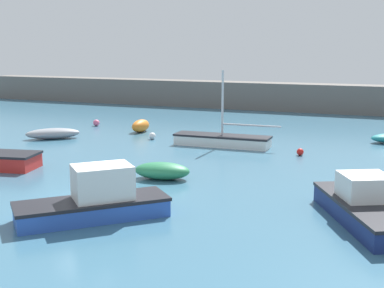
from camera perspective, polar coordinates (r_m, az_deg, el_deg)
name	(u,v)px	position (r m, az deg, el deg)	size (l,w,h in m)	color
ground_plane	(94,205)	(21.52, -10.38, -6.46)	(120.00, 120.00, 0.20)	#38667F
harbor_breakwater	(281,97)	(51.35, 9.44, 5.01)	(65.76, 2.48, 2.56)	#66605B
open_tender_yellow	(53,134)	(36.44, -14.62, 1.09)	(3.50, 3.12, 0.70)	gray
rowboat_blue_near	(162,171)	(24.78, -3.21, -2.87)	(2.80, 1.80, 0.78)	#287A4C
fishing_dinghy_green	(141,126)	(38.20, -5.50, 1.95)	(0.95, 2.07, 0.88)	orange
sailboat_twin_hulled	(222,140)	(32.76, 3.25, 0.44)	(6.59, 1.68, 4.63)	white
cabin_cruiser_white	(96,200)	(19.48, -10.19, -5.86)	(5.11, 5.10, 1.92)	#2D56B7
motorboat_grey_hull	(368,207)	(19.83, 18.26, -6.37)	(4.56, 6.14, 1.62)	navy
mooring_buoy_white	(152,136)	(35.20, -4.26, 0.87)	(0.45, 0.45, 0.45)	white
mooring_buoy_pink	(96,123)	(41.49, -10.17, 2.24)	(0.49, 0.49, 0.49)	#EA668C
mooring_buoy_red	(300,152)	(30.62, 11.46, -0.83)	(0.40, 0.40, 0.40)	red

